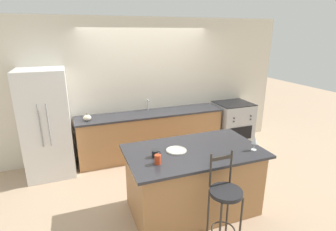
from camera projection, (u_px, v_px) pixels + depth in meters
The scene contains 13 objects.
ground_plane at pixel (157, 161), 5.13m from camera, with size 18.00×18.00×0.00m, color tan.
wall_back at pixel (146, 87), 5.30m from camera, with size 6.00×0.07×2.70m.
back_counter at pixel (151, 134), 5.31m from camera, with size 2.90×0.63×0.90m.
sink_faucet at pixel (148, 104), 5.30m from camera, with size 0.02×0.13×0.22m.
kitchen_island at pixel (193, 180), 3.62m from camera, with size 1.80×1.06×0.92m.
refrigerator at pixel (47, 124), 4.46m from camera, with size 0.76×0.75×1.86m.
oven_range at pixel (232, 123), 5.87m from camera, with size 0.75×0.70×0.94m.
bar_stool_near at pixel (225, 201), 2.93m from camera, with size 0.37×0.37×1.16m.
dinner_plate at pixel (176, 150), 3.45m from camera, with size 0.27×0.27×0.02m.
wine_glass at pixel (255, 140), 3.44m from camera, with size 0.08×0.08×0.19m.
coffee_mug at pixel (155, 154), 3.28m from camera, with size 0.11×0.08×0.09m.
tumbler_cup at pixel (158, 159), 3.10m from camera, with size 0.08×0.08×0.12m.
pumpkin_decoration at pixel (87, 118), 4.69m from camera, with size 0.14×0.14×0.13m.
Camera 1 is at (-1.41, -4.40, 2.41)m, focal length 28.00 mm.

